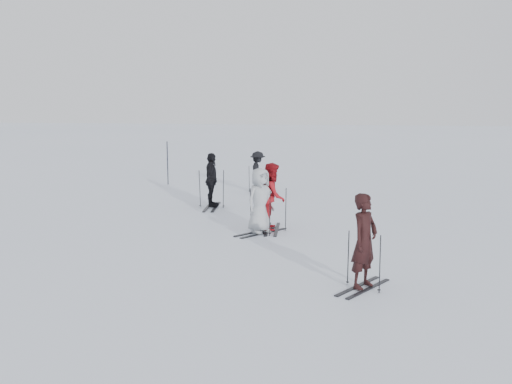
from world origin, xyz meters
TOP-DOWN VIEW (x-y plane):
  - ground at (0.00, 0.00)m, footprint 120.00×120.00m
  - skier_near_dark at (2.97, -4.49)m, footprint 0.78×0.84m
  - skier_red at (0.57, 0.34)m, footprint 0.77×0.97m
  - skier_grey at (0.27, -0.08)m, footprint 1.03×1.07m
  - skier_uphill_left at (-1.91, 3.43)m, footprint 0.53×1.13m
  - skier_uphill_far at (-0.72, 6.74)m, footprint 0.69×1.10m
  - skis_near_dark at (2.97, -4.49)m, footprint 1.86×1.64m
  - skis_red at (0.57, 0.34)m, footprint 1.79×1.00m
  - skis_grey at (0.27, -0.08)m, footprint 1.98×1.86m
  - skis_uphill_left at (-1.91, 3.43)m, footprint 1.93×1.10m
  - skis_uphill_far at (-0.72, 6.74)m, footprint 1.60×0.93m
  - piste_marker at (-4.92, 8.24)m, footprint 0.05×0.05m

SIDE VIEW (x-z plane):
  - ground at x=0.00m, z-range 0.00..0.00m
  - skis_uphill_far at x=-0.72m, z-range 0.00..1.12m
  - skis_near_dark at x=2.97m, z-range 0.00..1.20m
  - skis_red at x=0.57m, z-range 0.00..1.28m
  - skis_grey at x=0.27m, z-range 0.00..1.30m
  - skis_uphill_left at x=-1.91m, z-range 0.00..1.36m
  - skier_uphill_far at x=-0.72m, z-range 0.00..1.64m
  - skier_grey at x=0.27m, z-range 0.00..1.85m
  - skier_uphill_left at x=-1.91m, z-range 0.00..1.89m
  - piste_marker at x=-4.92m, z-range 0.00..1.90m
  - skier_near_dark at x=2.97m, z-range 0.00..1.94m
  - skier_red at x=0.57m, z-range 0.00..1.95m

